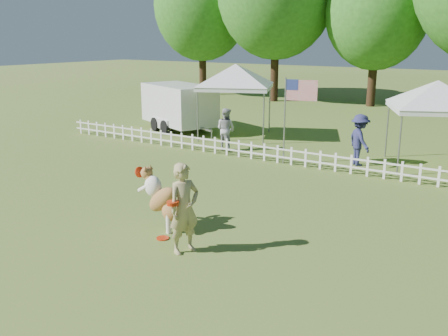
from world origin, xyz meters
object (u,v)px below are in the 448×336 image
(canopy_tent_right, at_px, (434,125))
(dog, at_px, (163,200))
(cargo_trailer, at_px, (179,107))
(handler, at_px, (184,208))
(spectator_b, at_px, (360,140))
(canopy_tent_left, at_px, (235,102))
(spectator_a, at_px, (226,129))
(flag_pole, at_px, (285,121))
(frisbee_on_turf, at_px, (163,238))

(canopy_tent_right, bearing_deg, dog, -136.97)
(dog, height_order, cargo_trailer, cargo_trailer)
(handler, distance_m, cargo_trailer, 13.05)
(handler, distance_m, dog, 1.34)
(dog, relative_size, canopy_tent_right, 0.49)
(spectator_b, bearing_deg, canopy_tent_left, 27.05)
(cargo_trailer, height_order, spectator_a, cargo_trailer)
(canopy_tent_left, bearing_deg, canopy_tent_right, -29.38)
(handler, height_order, spectator_a, handler)
(dog, distance_m, cargo_trailer, 11.82)
(canopy_tent_right, relative_size, spectator_b, 1.62)
(canopy_tent_left, xyz_separation_m, canopy_tent_right, (7.89, -0.86, -0.12))
(handler, bearing_deg, cargo_trailer, 57.79)
(handler, bearing_deg, spectator_a, 47.14)
(flag_pole, bearing_deg, dog, -100.67)
(spectator_a, bearing_deg, cargo_trailer, -24.11)
(flag_pole, bearing_deg, canopy_tent_left, 126.87)
(frisbee_on_turf, xyz_separation_m, spectator_a, (-3.46, 7.73, 0.76))
(canopy_tent_left, bearing_deg, cargo_trailer, 159.73)
(frisbee_on_turf, relative_size, spectator_a, 0.17)
(dog, distance_m, canopy_tent_left, 10.54)
(canopy_tent_right, distance_m, flag_pole, 4.66)
(handler, xyz_separation_m, canopy_tent_right, (2.59, 9.48, 0.46))
(spectator_b, bearing_deg, flag_pole, 72.68)
(canopy_tent_left, height_order, spectator_b, canopy_tent_left)
(handler, height_order, dog, handler)
(spectator_a, xyz_separation_m, spectator_b, (4.83, 0.48, 0.06))
(handler, relative_size, canopy_tent_right, 0.66)
(handler, xyz_separation_m, spectator_a, (-4.23, 7.97, -0.11))
(dog, height_order, spectator_a, spectator_a)
(dog, height_order, canopy_tent_right, canopy_tent_right)
(handler, bearing_deg, spectator_b, 15.17)
(flag_pole, xyz_separation_m, spectator_b, (2.14, 1.13, -0.57))
(handler, bearing_deg, flag_pole, 31.10)
(handler, bearing_deg, canopy_tent_left, 46.32)
(handler, bearing_deg, frisbee_on_turf, 91.46)
(canopy_tent_right, xyz_separation_m, spectator_a, (-6.82, -1.50, -0.57))
(dog, relative_size, flag_pole, 0.47)
(dog, bearing_deg, cargo_trailer, 132.94)
(handler, distance_m, flag_pole, 7.50)
(cargo_trailer, bearing_deg, spectator_b, 11.67)
(canopy_tent_right, bearing_deg, spectator_b, -176.86)
(handler, height_order, canopy_tent_right, canopy_tent_right)
(handler, distance_m, canopy_tent_left, 11.63)
(cargo_trailer, xyz_separation_m, flag_pole, (6.60, -2.87, 0.37))
(spectator_a, bearing_deg, canopy_tent_right, -162.07)
(flag_pole, relative_size, spectator_b, 1.68)
(canopy_tent_right, height_order, flag_pole, flag_pole)
(spectator_a, bearing_deg, flag_pole, 171.85)
(frisbee_on_turf, height_order, flag_pole, flag_pole)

